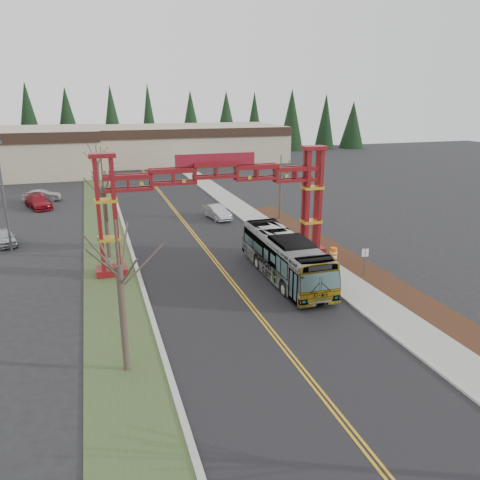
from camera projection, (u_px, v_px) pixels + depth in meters
name	position (u px, v px, depth m)	size (l,w,h in m)	color
ground	(324.00, 398.00, 20.36)	(200.00, 200.00, 0.00)	black
road	(197.00, 239.00, 43.12)	(12.00, 110.00, 0.02)	black
lane_line_left	(196.00, 239.00, 43.08)	(0.12, 100.00, 0.01)	#C78E17
lane_line_right	(199.00, 239.00, 43.15)	(0.12, 100.00, 0.01)	#C78E17
curb_right	(260.00, 233.00, 44.89)	(0.30, 110.00, 0.15)	#A7A6A1
sidewalk_right	(274.00, 231.00, 45.31)	(2.60, 110.00, 0.14)	gray
landscape_strip	(389.00, 285.00, 32.41)	(2.60, 50.00, 0.12)	black
grass_median	(108.00, 247.00, 40.79)	(4.00, 110.00, 0.08)	#364824
curb_left	(129.00, 244.00, 41.31)	(0.30, 110.00, 0.15)	#A7A6A1
gateway_arch	(216.00, 189.00, 35.00)	(18.20, 1.60, 8.90)	#5B0C0F
retail_building_east	(185.00, 143.00, 95.05)	(38.00, 20.30, 7.00)	tan
conifer_treeline	(130.00, 126.00, 102.31)	(116.10, 5.60, 13.00)	black
transit_bus	(285.00, 257.00, 33.41)	(2.73, 11.67, 3.25)	#ADAFB5
silver_sedan	(217.00, 212.00, 50.08)	(1.58, 4.54, 1.50)	#A5A8AD
parked_car_near_a	(5.00, 237.00, 41.34)	(1.62, 4.02, 1.37)	#A9ADB1
parked_car_mid_a	(38.00, 202.00, 54.88)	(2.10, 5.17, 1.50)	maroon
parked_car_far_a	(42.00, 196.00, 58.50)	(1.51, 4.33, 1.43)	gray
bare_tree_median_near	(119.00, 267.00, 20.87)	(3.21, 3.21, 7.45)	#382D26
bare_tree_median_mid	(103.00, 186.00, 36.34)	(3.34, 3.34, 8.14)	#382D26
bare_tree_median_far	(97.00, 162.00, 56.51)	(2.97, 2.97, 7.06)	#382D26
bare_tree_right_far	(281.00, 173.00, 48.63)	(2.90, 2.90, 6.88)	#382D26
light_pole_near	(3.00, 189.00, 38.22)	(0.80, 0.40, 9.21)	#3F3F44
street_sign	(365.00, 257.00, 33.62)	(0.49, 0.13, 2.15)	#3F3F44
barrel_south	(333.00, 254.00, 37.30)	(0.58, 0.58, 1.08)	#F45C0D
barrel_mid	(316.00, 246.00, 39.55)	(0.54, 0.54, 0.99)	#F45C0D
barrel_north	(304.00, 233.00, 43.37)	(0.54, 0.54, 0.99)	#F45C0D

